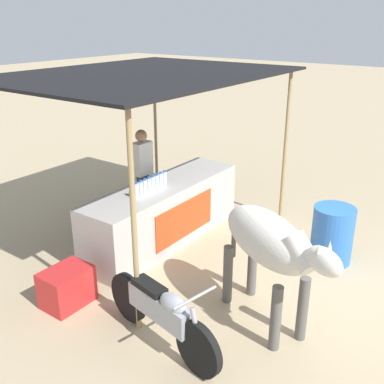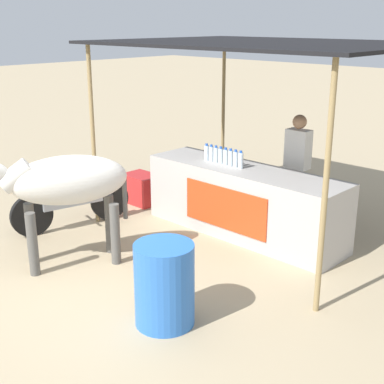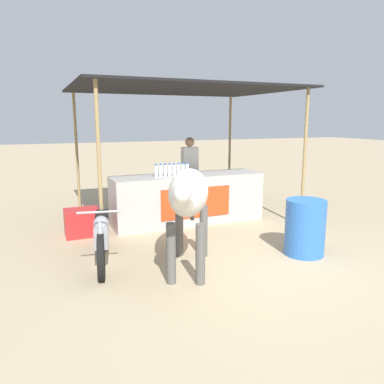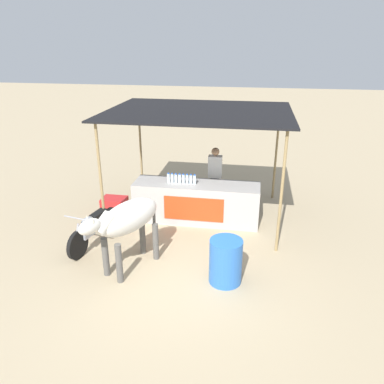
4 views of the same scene
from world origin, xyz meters
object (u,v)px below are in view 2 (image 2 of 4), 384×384
Objects in this scene: vendor_behind_counter at (297,170)px; water_barrel at (164,284)px; cow at (64,184)px; cooler_box at (142,189)px; stall_counter at (244,201)px; motorcycle_parked at (70,199)px.

vendor_behind_counter reaches higher than water_barrel.
cow is (-1.86, 0.12, 0.61)m from water_barrel.
cooler_box is (-2.41, -0.85, -0.61)m from vendor_behind_counter.
stall_counter is 5.00× the size of cooler_box.
cooler_box is at bearing 117.19° from cow.
cow is (-1.30, -3.03, 0.18)m from vendor_behind_counter.
stall_counter is 1.68× the size of cow.
vendor_behind_counter is at bearing 19.40° from cooler_box.
vendor_behind_counter is 3.29m from motorcycle_parked.
motorcycle_parked reaches higher than water_barrel.
motorcycle_parked is (-2.88, 0.85, 0.00)m from water_barrel.
stall_counter reaches higher than cooler_box.
cow is at bearing -112.46° from stall_counter.
water_barrel is at bearing -16.41° from motorcycle_parked.
water_barrel is 3.00m from motorcycle_parked.
cooler_box is 1.46m from motorcycle_parked.
water_barrel is 0.48× the size of cow.
vendor_behind_counter is at bearing 100.15° from water_barrel.
cooler_box is 2.57m from cow.
motorcycle_parked is (-1.96, -1.55, -0.05)m from stall_counter.
vendor_behind_counter reaches higher than motorcycle_parked.
water_barrel reaches higher than cooler_box.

